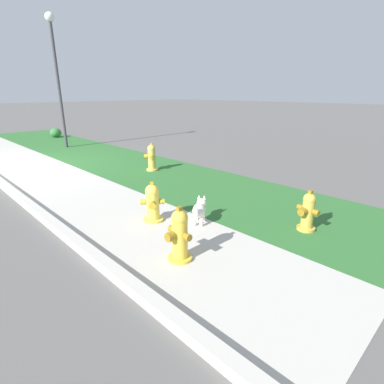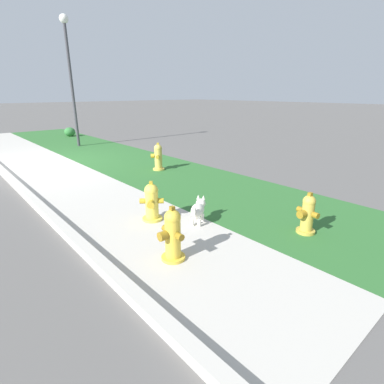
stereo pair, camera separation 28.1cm
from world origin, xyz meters
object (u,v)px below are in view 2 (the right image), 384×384
Objects in this scene: fire_hydrant_across_street at (172,235)px; street_lamp at (69,63)px; fire_hydrant_by_grass_verge at (158,157)px; small_white_dog at (198,209)px; fire_hydrant_at_driveway at (152,202)px; fire_hydrant_near_corner at (307,214)px; shrub_bush_near_lamp at (70,132)px.

street_lamp reaches higher than fire_hydrant_across_street.
fire_hydrant_by_grass_verge is 1.60× the size of small_white_dog.
fire_hydrant_by_grass_verge reaches higher than fire_hydrant_at_driveway.
small_white_dog is 9.28m from street_lamp.
street_lamp is at bearing 6.34° from fire_hydrant_near_corner.
fire_hydrant_at_driveway is 1.44× the size of small_white_dog.
shrub_bush_near_lamp is at bearing 3.56° from fire_hydrant_near_corner.
fire_hydrant_by_grass_verge is 3.73m from small_white_dog.
fire_hydrant_across_street is at bearing 178.24° from small_white_dog.
street_lamp is (-10.09, 0.37, 2.80)m from fire_hydrant_near_corner.
small_white_dog is (3.38, -1.56, -0.13)m from fire_hydrant_by_grass_verge.
fire_hydrant_near_corner is at bearing -4.91° from shrub_bush_near_lamp.
fire_hydrant_near_corner is 0.95× the size of fire_hydrant_at_driveway.
shrub_bush_near_lamp is at bearing -64.27° from fire_hydrant_at_driveway.
fire_hydrant_near_corner is at bearing -87.86° from small_white_dog.
shrub_bush_near_lamp is (-12.41, 3.16, -0.14)m from fire_hydrant_across_street.
street_lamp is (-5.33, -0.18, 2.75)m from fire_hydrant_by_grass_verge.
fire_hydrant_by_grass_verge is 1.11× the size of fire_hydrant_at_driveway.
street_lamp is (-9.37, 2.40, 2.76)m from fire_hydrant_across_street.
fire_hydrant_across_street is 10.06m from street_lamp.
street_lamp is (-8.72, 1.38, 2.87)m from small_white_dog.
fire_hydrant_across_street is 1.22m from small_white_dog.
fire_hydrant_at_driveway is at bearing 46.30° from fire_hydrant_near_corner.
fire_hydrant_near_corner is 1.38× the size of small_white_dog.
fire_hydrant_by_grass_verge is 0.16× the size of street_lamp.
street_lamp reaches higher than fire_hydrant_at_driveway.
fire_hydrant_near_corner is 13.19m from shrub_bush_near_lamp.
fire_hydrant_across_street is 1.45× the size of shrub_bush_near_lamp.
fire_hydrant_across_street is 1.34m from fire_hydrant_at_driveway.
fire_hydrant_by_grass_verge is 6.00m from street_lamp.
fire_hydrant_by_grass_verge reaches higher than shrub_bush_near_lamp.
fire_hydrant_at_driveway is at bearing 97.56° from small_white_dog.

